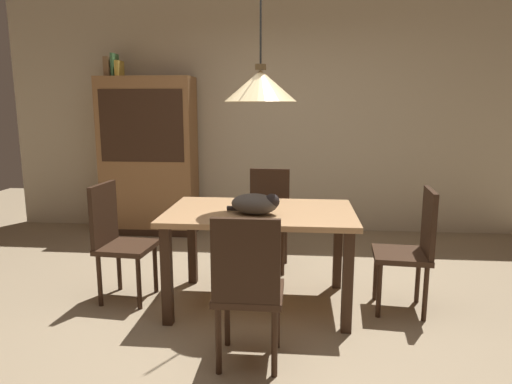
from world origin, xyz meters
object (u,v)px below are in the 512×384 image
(chair_left_side, at_px, (117,237))
(pendant_lamp, at_px, (261,85))
(chair_far_back, at_px, (268,214))
(book_green_slim, at_px, (115,65))
(chair_right_side, at_px, (413,245))
(hutch_bookcase, at_px, (149,159))
(book_yellow_short, at_px, (119,69))
(cat_sleeping, at_px, (256,204))
(dining_table, at_px, (260,223))
(chair_near_front, at_px, (248,285))
(book_brown_thick, at_px, (110,67))

(chair_left_side, xyz_separation_m, pendant_lamp, (1.13, -0.01, 1.15))
(chair_far_back, xyz_separation_m, book_green_slim, (-1.86, 1.08, 1.47))
(chair_right_side, bearing_deg, chair_left_side, 179.66)
(chair_far_back, distance_m, chair_right_side, 1.43)
(hutch_bookcase, height_order, book_yellow_short, book_yellow_short)
(cat_sleeping, bearing_deg, pendant_lamp, 80.53)
(cat_sleeping, distance_m, pendant_lamp, 0.85)
(dining_table, xyz_separation_m, chair_left_side, (-1.13, 0.01, -0.14))
(cat_sleeping, xyz_separation_m, pendant_lamp, (0.02, 0.13, 0.84))
(hutch_bookcase, distance_m, book_yellow_short, 1.09)
(cat_sleeping, bearing_deg, chair_right_side, 6.11)
(hutch_bookcase, bearing_deg, pendant_lamp, -52.61)
(dining_table, relative_size, book_green_slim, 5.38)
(dining_table, xyz_separation_m, chair_near_front, (-0.00, -0.88, -0.14))
(book_brown_thick, bearing_deg, chair_left_side, -68.10)
(chair_near_front, xyz_separation_m, cat_sleeping, (-0.02, 0.75, 0.32))
(dining_table, distance_m, cat_sleeping, 0.22)
(dining_table, height_order, book_yellow_short, book_yellow_short)
(chair_near_front, distance_m, chair_far_back, 1.76)
(chair_left_side, xyz_separation_m, chair_right_side, (2.26, -0.01, 0.00))
(chair_left_side, height_order, chair_far_back, same)
(chair_left_side, distance_m, book_yellow_short, 2.51)
(chair_near_front, height_order, book_yellow_short, book_yellow_short)
(hutch_bookcase, bearing_deg, book_brown_thick, 179.79)
(dining_table, height_order, chair_left_side, chair_left_side)
(chair_far_back, bearing_deg, book_brown_thick, 150.64)
(chair_right_side, bearing_deg, book_brown_thick, 147.15)
(chair_far_back, height_order, book_green_slim, book_green_slim)
(dining_table, distance_m, chair_near_front, 0.89)
(chair_near_front, xyz_separation_m, book_yellow_short, (-1.80, 2.83, 1.43))
(chair_left_side, relative_size, book_green_slim, 3.58)
(book_green_slim, bearing_deg, pendant_lamp, -46.59)
(book_brown_thick, bearing_deg, pendant_lamp, -45.66)
(pendant_lamp, height_order, book_green_slim, pendant_lamp)
(chair_far_back, relative_size, cat_sleeping, 2.35)
(chair_right_side, distance_m, cat_sleeping, 1.20)
(pendant_lamp, bearing_deg, book_green_slim, 133.41)
(pendant_lamp, height_order, hutch_bookcase, pendant_lamp)
(book_green_slim, relative_size, book_yellow_short, 1.30)
(chair_left_side, distance_m, book_brown_thick, 2.55)
(chair_right_side, xyz_separation_m, book_yellow_short, (-2.93, 1.96, 1.43))
(chair_left_side, xyz_separation_m, cat_sleeping, (1.11, -0.14, 0.32))
(book_yellow_short, bearing_deg, chair_far_back, -30.86)
(chair_right_side, bearing_deg, hutch_bookcase, 143.20)
(chair_left_side, relative_size, cat_sleeping, 2.35)
(cat_sleeping, height_order, book_brown_thick, book_brown_thick)
(chair_left_side, relative_size, book_yellow_short, 4.65)
(dining_table, distance_m, book_brown_thick, 3.03)
(cat_sleeping, bearing_deg, book_green_slim, 131.25)
(book_green_slim, bearing_deg, chair_far_back, -30.16)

